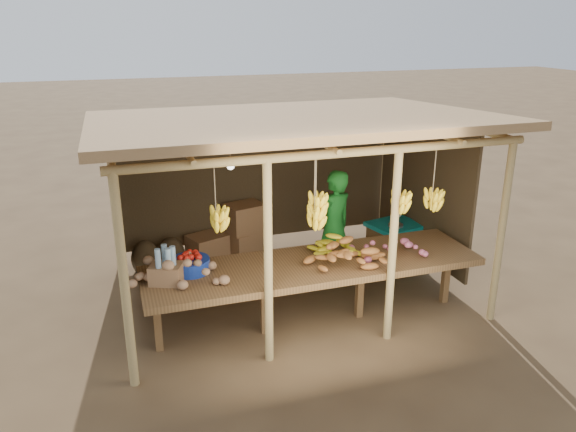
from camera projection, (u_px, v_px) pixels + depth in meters
name	position (u px, v px, depth m)	size (l,w,h in m)	color
ground	(288.00, 289.00, 7.56)	(60.00, 60.00, 0.00)	brown
stall_structure	(289.00, 151.00, 6.87)	(4.70, 3.50, 2.43)	tan
counter	(314.00, 267.00, 6.47)	(3.90, 1.05, 0.80)	brown
potato_heap	(174.00, 265.00, 5.94)	(1.00, 0.60, 0.37)	#99724F
sweet_potato_heap	(351.00, 253.00, 6.26)	(0.90, 0.54, 0.35)	#A8642B
onion_heap	(388.00, 241.00, 6.59)	(0.81, 0.49, 0.36)	#C6607A
banana_pile	(332.00, 241.00, 6.60)	(0.57, 0.34, 0.35)	yellow
tomato_basin	(190.00, 264.00, 6.19)	(0.44, 0.44, 0.23)	navy
bottle_box	(166.00, 269.00, 5.90)	(0.40, 0.37, 0.42)	olive
vendor	(334.00, 229.00, 7.47)	(0.59, 0.39, 1.61)	#176A1F
tarp_crate	(394.00, 243.00, 8.22)	(0.82, 0.75, 0.84)	brown
carton_stack	(233.00, 237.00, 8.38)	(1.22, 0.57, 0.84)	olive
burlap_sacks	(158.00, 254.00, 8.10)	(0.77, 0.40, 0.55)	#463620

